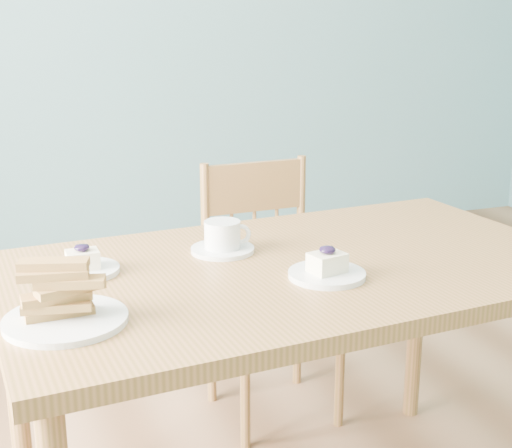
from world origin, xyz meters
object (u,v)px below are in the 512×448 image
(cheesecake_plate_near, at_px, (327,269))
(coffee_cup, at_px, (223,239))
(dining_chair, at_px, (269,290))
(biscotti_plate, at_px, (64,302))
(dining_table, at_px, (295,292))
(cheesecake_plate_far, at_px, (83,266))

(cheesecake_plate_near, relative_size, coffee_cup, 1.10)
(cheesecake_plate_near, bearing_deg, dining_chair, 78.77)
(biscotti_plate, bearing_deg, coffee_cup, 36.65)
(cheesecake_plate_near, height_order, coffee_cup, coffee_cup)
(cheesecake_plate_near, bearing_deg, coffee_cup, 122.30)
(dining_chair, relative_size, biscotti_plate, 3.60)
(biscotti_plate, bearing_deg, dining_table, 17.05)
(dining_chair, relative_size, cheesecake_plate_near, 4.88)
(dining_table, xyz_separation_m, dining_chair, (0.16, 0.58, -0.23))
(dining_table, bearing_deg, cheesecake_plate_far, 163.78)
(dining_table, relative_size, cheesecake_plate_far, 8.76)
(dining_table, xyz_separation_m, biscotti_plate, (-0.54, -0.17, 0.11))
(cheesecake_plate_far, distance_m, coffee_cup, 0.34)
(coffee_cup, bearing_deg, biscotti_plate, -125.54)
(dining_table, distance_m, cheesecake_plate_far, 0.49)
(cheesecake_plate_near, xyz_separation_m, biscotti_plate, (-0.57, -0.05, 0.02))
(dining_chair, bearing_deg, cheesecake_plate_near, -103.61)
(dining_chair, height_order, biscotti_plate, biscotti_plate)
(dining_chair, bearing_deg, coffee_cup, -126.35)
(coffee_cup, bearing_deg, cheesecake_plate_near, -39.90)
(cheesecake_plate_near, height_order, biscotti_plate, biscotti_plate)
(cheesecake_plate_far, height_order, coffee_cup, coffee_cup)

